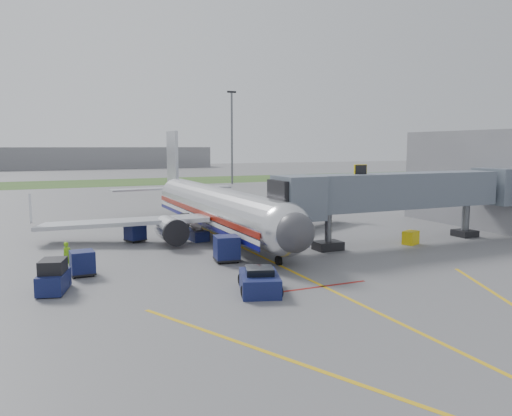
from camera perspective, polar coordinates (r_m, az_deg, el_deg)
name	(u,v)px	position (r m, az deg, el deg)	size (l,w,h in m)	color
ground	(292,271)	(34.00, 4.12, -7.22)	(400.00, 400.00, 0.00)	#565659
grass_strip	(108,183)	(120.33, -16.58, 2.79)	(300.00, 25.00, 0.01)	#2D4C1E
apron_markings	(357,302)	(27.96, 11.42, -10.52)	(21.52, 50.00, 0.01)	gold
airliner	(216,207)	(47.29, -4.60, 0.08)	(32.10, 35.67, 10.25)	silver
jet_bridge	(397,192)	(44.54, 15.80, 1.76)	(25.30, 4.00, 6.90)	slate
terminal	(492,178)	(60.12, 25.38, 3.17)	(10.00, 16.00, 10.00)	slate
light_mast_right	(232,135)	(111.69, -2.78, 8.30)	(2.00, 0.44, 20.40)	#595B60
distant_terminal	(49,158)	(199.14, -22.56, 5.28)	(120.00, 14.00, 8.00)	slate
pushback_tug	(259,282)	(29.10, 0.40, -8.42)	(3.17, 4.03, 1.47)	#0E193E
baggage_tug	(53,278)	(31.34, -22.15, -7.38)	(2.10, 3.02, 1.92)	#0E193E
baggage_cart_a	(82,263)	(34.56, -19.22, -5.96)	(1.59, 1.59, 1.63)	#0E193E
baggage_cart_b	(227,249)	(36.55, -3.37, -4.65)	(1.99, 1.99, 1.90)	#0E193E
baggage_cart_c	(135,232)	(45.33, -13.65, -2.73)	(1.96, 1.96, 1.62)	#0E193E
belt_loader	(194,233)	(45.71, -7.05, -2.89)	(1.73, 4.39, 2.10)	#0E193E
ground_power_cart	(411,238)	(44.96, 17.26, -3.26)	(1.70, 1.46, 1.15)	#D7BA0C
ramp_worker	(67,255)	(36.77, -20.77, -5.08)	(0.68, 0.45, 1.87)	#7CC417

